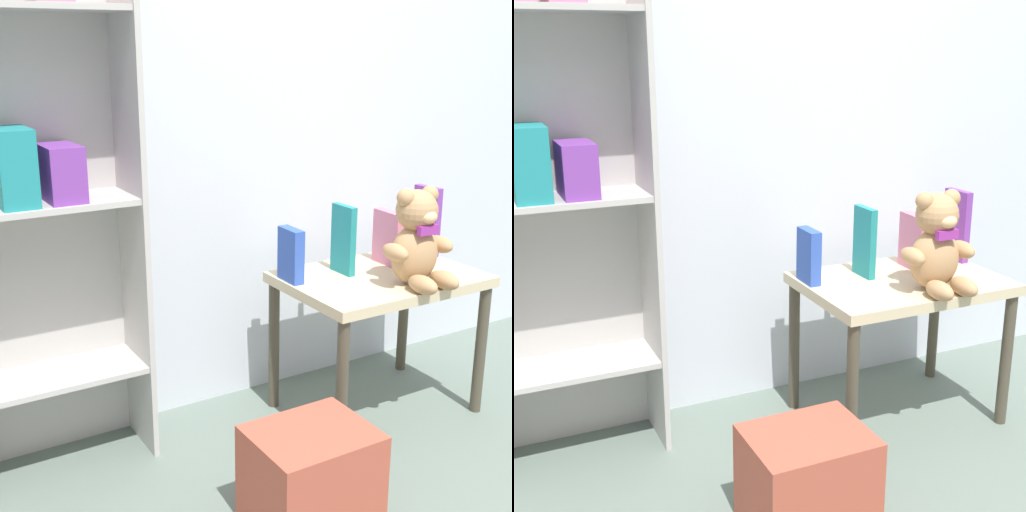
% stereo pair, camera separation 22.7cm
% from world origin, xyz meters
% --- Properties ---
extents(wall_back, '(4.80, 0.06, 2.50)m').
position_xyz_m(wall_back, '(0.00, 1.27, 1.25)').
color(wall_back, silver).
rests_on(wall_back, ground_plane).
extents(bookshelf_side, '(0.57, 0.25, 1.70)m').
position_xyz_m(bookshelf_side, '(-0.82, 1.13, 0.94)').
color(bookshelf_side, '#BCB7B2').
rests_on(bookshelf_side, ground_plane).
extents(display_table, '(0.68, 0.47, 0.52)m').
position_xyz_m(display_table, '(0.28, 0.87, 0.45)').
color(display_table, beige).
rests_on(display_table, ground_plane).
extents(teddy_bear, '(0.25, 0.23, 0.33)m').
position_xyz_m(teddy_bear, '(0.31, 0.73, 0.67)').
color(teddy_bear, tan).
rests_on(teddy_bear, display_table).
extents(book_standing_blue, '(0.04, 0.11, 0.18)m').
position_xyz_m(book_standing_blue, '(-0.03, 0.97, 0.61)').
color(book_standing_blue, '#2D51B7').
rests_on(book_standing_blue, display_table).
extents(book_standing_teal, '(0.03, 0.11, 0.24)m').
position_xyz_m(book_standing_teal, '(0.17, 0.95, 0.64)').
color(book_standing_teal, teal).
rests_on(book_standing_teal, display_table).
extents(book_standing_pink, '(0.04, 0.14, 0.20)m').
position_xyz_m(book_standing_pink, '(0.38, 0.95, 0.62)').
color(book_standing_pink, '#D17093').
rests_on(book_standing_pink, display_table).
extents(book_standing_purple, '(0.03, 0.12, 0.26)m').
position_xyz_m(book_standing_purple, '(0.59, 0.98, 0.65)').
color(book_standing_purple, purple).
rests_on(book_standing_purple, display_table).
extents(storage_bin, '(0.33, 0.27, 0.29)m').
position_xyz_m(storage_bin, '(-0.30, 0.44, 0.15)').
color(storage_bin, '#AD4C38').
rests_on(storage_bin, ground_plane).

